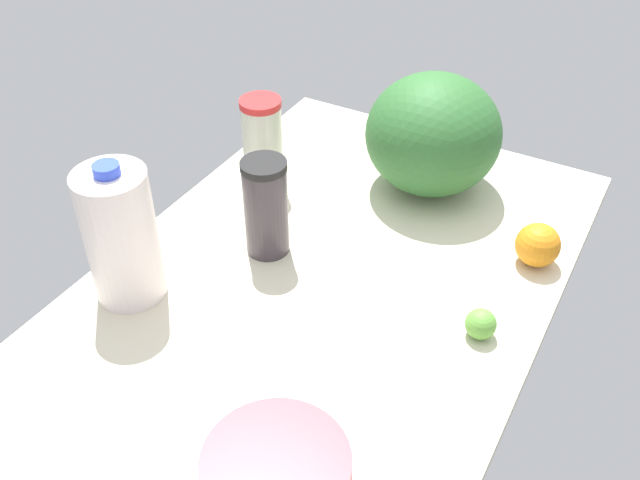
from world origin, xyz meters
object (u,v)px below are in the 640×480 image
object	(u,v)px
watermelon	(433,134)
orange_beside_bowl	(538,245)
milk_jug	(121,236)
tumbler_cup	(263,143)
shaker_bottle	(266,207)
lime_near_front	(481,324)
mixing_bowl	(277,474)

from	to	relation	value
watermelon	orange_beside_bowl	distance (cm)	31.27
watermelon	milk_jug	bearing A→B (deg)	149.99
tumbler_cup	shaker_bottle	world-z (taller)	tumbler_cup
shaker_bottle	lime_near_front	distance (cm)	42.65
mixing_bowl	shaker_bottle	xyz separation A→B (cm)	(41.93, 28.17, 6.27)
mixing_bowl	orange_beside_bowl	size ratio (longest dim) A/B	2.42
lime_near_front	milk_jug	bearing A→B (deg)	108.90
milk_jug	lime_near_front	distance (cm)	60.41
shaker_bottle	watermelon	bearing A→B (deg)	-27.41
mixing_bowl	orange_beside_bowl	bearing A→B (deg)	-14.79
tumbler_cup	mixing_bowl	size ratio (longest dim) A/B	0.99
milk_jug	tumbler_cup	bearing A→B (deg)	-2.75
orange_beside_bowl	milk_jug	bearing A→B (deg)	125.37
tumbler_cup	mixing_bowl	world-z (taller)	tumbler_cup
shaker_bottle	orange_beside_bowl	xyz separation A→B (cm)	(20.50, -44.65, -5.53)
orange_beside_bowl	mixing_bowl	bearing A→B (deg)	165.21
shaker_bottle	lime_near_front	world-z (taller)	shaker_bottle
tumbler_cup	shaker_bottle	size ratio (longest dim) A/B	1.02
lime_near_front	orange_beside_bowl	world-z (taller)	orange_beside_bowl
tumbler_cup	lime_near_front	world-z (taller)	tumbler_cup
watermelon	tumbler_cup	distance (cm)	34.51
shaker_bottle	lime_near_front	xyz separation A→B (cm)	(-2.10, -42.02, -7.02)
orange_beside_bowl	watermelon	bearing A→B (deg)	62.46
tumbler_cup	milk_jug	xyz separation A→B (cm)	(-39.66, 1.90, 2.45)
tumbler_cup	lime_near_front	size ratio (longest dim) A/B	3.80
mixing_bowl	milk_jug	size ratio (longest dim) A/B	0.75
milk_jug	lime_near_front	size ratio (longest dim) A/B	5.07
watermelon	lime_near_front	distance (cm)	44.86
lime_near_front	orange_beside_bowl	xyz separation A→B (cm)	(22.59, -2.63, 1.49)
mixing_bowl	milk_jug	world-z (taller)	milk_jug
watermelon	lime_near_front	bearing A→B (deg)	-146.56
mixing_bowl	milk_jug	distance (cm)	48.09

